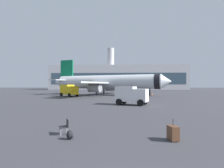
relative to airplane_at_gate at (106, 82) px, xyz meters
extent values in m
cylinder|color=silver|center=(0.22, -0.08, 0.04)|extent=(29.56, 13.53, 3.80)
cone|color=silver|center=(15.50, -5.45, 0.04)|extent=(3.46, 4.20, 3.61)
cone|color=silver|center=(-15.44, 5.43, 0.04)|extent=(4.15, 4.29, 3.42)
cylinder|color=black|center=(13.43, -4.72, 0.04)|extent=(2.61, 4.12, 3.88)
cube|color=silver|center=(1.93, 7.80, -0.26)|extent=(9.83, 16.69, 0.36)
cube|color=silver|center=(-3.37, -7.29, -0.26)|extent=(9.83, 16.69, 0.36)
cylinder|color=gray|center=(1.10, 5.44, -1.56)|extent=(3.75, 3.14, 2.20)
cylinder|color=gray|center=(-2.55, -4.93, -1.56)|extent=(3.75, 3.14, 2.20)
cube|color=#0C7247|center=(-12.52, 4.40, 3.64)|extent=(4.27, 1.80, 6.40)
cube|color=silver|center=(-11.93, 7.58, 0.64)|extent=(4.44, 6.52, 0.24)
cube|color=silver|center=(-14.05, 1.54, 0.64)|extent=(4.44, 6.52, 0.24)
cylinder|color=black|center=(11.54, -4.06, -2.76)|extent=(0.36, 0.36, 1.80)
cylinder|color=black|center=(-0.87, 2.85, -2.76)|extent=(0.44, 0.44, 1.80)
cylinder|color=black|center=(-2.46, -1.68, -2.76)|extent=(0.44, 0.44, 1.80)
cube|color=yellow|center=(-7.49, -7.43, -2.14)|extent=(2.68, 2.77, 2.04)
cube|color=#1E232D|center=(-6.93, -7.87, -1.66)|extent=(1.30, 1.60, 0.84)
cube|color=yellow|center=(-9.37, -5.93, -1.96)|extent=(3.81, 3.66, 2.40)
cylinder|color=black|center=(-6.68, -6.60, -3.21)|extent=(0.84, 0.73, 0.90)
cylinder|color=black|center=(-8.11, -8.40, -3.21)|extent=(0.84, 0.73, 0.90)
cylinder|color=black|center=(-9.31, -4.51, -3.21)|extent=(0.84, 0.73, 0.90)
cylinder|color=black|center=(-10.74, -6.31, -3.21)|extent=(0.84, 0.73, 0.90)
cube|color=white|center=(6.87, -25.94, -2.27)|extent=(2.37, 2.50, 1.78)
cube|color=#1E232D|center=(7.57, -26.21, -1.85)|extent=(0.73, 1.71, 0.74)
cube|color=white|center=(4.82, -25.14, -2.11)|extent=(3.19, 2.82, 2.10)
cylinder|color=black|center=(7.46, -25.04, -3.21)|extent=(0.92, 0.53, 0.90)
cylinder|color=black|center=(6.69, -27.00, -3.21)|extent=(0.92, 0.53, 0.90)
cylinder|color=black|center=(4.59, -23.92, -3.21)|extent=(0.92, 0.53, 0.90)
cylinder|color=black|center=(3.83, -25.87, -3.21)|extent=(0.92, 0.53, 0.90)
cube|color=#F2590C|center=(8.45, -10.99, -3.64)|extent=(0.44, 0.44, 0.04)
cone|color=#F2590C|center=(8.45, -10.99, -3.29)|extent=(0.36, 0.36, 0.66)
cylinder|color=white|center=(8.45, -10.99, -3.25)|extent=(0.23, 0.23, 0.10)
cube|color=#F2590C|center=(12.83, 0.00, -3.64)|extent=(0.44, 0.44, 0.04)
cone|color=#F2590C|center=(12.83, 0.00, -3.34)|extent=(0.36, 0.36, 0.56)
cylinder|color=white|center=(12.83, 0.00, -3.31)|extent=(0.23, 0.23, 0.10)
cube|color=brown|center=(6.70, -42.11, -3.27)|extent=(0.51, 0.70, 0.70)
cylinder|color=black|center=(6.70, -42.11, -2.74)|extent=(0.02, 0.02, 0.36)
cylinder|color=black|center=(6.65, -41.89, -3.62)|extent=(0.08, 0.04, 0.08)
cylinder|color=black|center=(6.74, -42.33, -3.62)|extent=(0.08, 0.04, 0.08)
ellipsoid|color=black|center=(1.40, -42.14, -3.42)|extent=(0.32, 0.40, 0.48)
ellipsoid|color=black|center=(1.54, -42.14, -3.49)|extent=(0.12, 0.28, 0.24)
cube|color=black|center=(0.82, -41.27, -3.22)|extent=(0.64, 0.64, 0.06)
cube|color=black|center=(1.01, -41.18, -3.00)|extent=(0.25, 0.46, 0.40)
cylinder|color=#999EA5|center=(0.73, -41.53, -3.44)|extent=(0.04, 0.04, 0.44)
cylinder|color=#999EA5|center=(0.56, -41.18, -3.44)|extent=(0.04, 0.04, 0.44)
cylinder|color=#999EA5|center=(1.07, -41.36, -3.44)|extent=(0.04, 0.04, 0.44)
cylinder|color=#999EA5|center=(0.91, -41.02, -3.44)|extent=(0.04, 0.04, 0.44)
cube|color=#B2B2B7|center=(2.39, 69.16, 3.90)|extent=(85.42, 20.36, 15.11)
cube|color=#334756|center=(2.39, 58.93, 3.14)|extent=(81.15, 0.10, 6.80)
cylinder|color=#B2B2B7|center=(-2.39, 69.16, 17.45)|extent=(4.40, 4.40, 12.00)
camera|label=1|loc=(4.04, -51.56, -0.84)|focal=29.48mm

